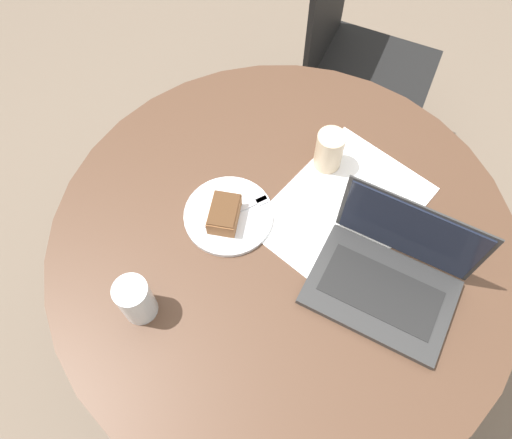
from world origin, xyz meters
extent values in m
plane|color=#6B5B4C|center=(0.00, 0.00, 0.00)|extent=(12.00, 12.00, 0.00)
cylinder|color=#4C3323|center=(0.00, 0.00, 0.01)|extent=(0.52, 0.52, 0.02)
cylinder|color=#4C3323|center=(0.00, 0.00, 0.36)|extent=(0.09, 0.09, 0.68)
cylinder|color=#4C3323|center=(0.00, 0.00, 0.71)|extent=(1.12, 1.12, 0.03)
cube|color=black|center=(-0.70, -0.54, 0.43)|extent=(0.59, 0.59, 0.02)
cube|color=black|center=(-0.58, -0.70, 0.67)|extent=(0.32, 0.25, 0.45)
cube|color=black|center=(-0.97, -0.51, 0.21)|extent=(0.05, 0.05, 0.42)
cube|color=black|center=(-0.67, -0.27, 0.21)|extent=(0.05, 0.05, 0.42)
cube|color=black|center=(-0.74, -0.81, 0.21)|extent=(0.05, 0.05, 0.42)
cube|color=black|center=(-0.43, -0.58, 0.21)|extent=(0.05, 0.05, 0.42)
cube|color=white|center=(-0.17, 0.00, 0.73)|extent=(0.48, 0.42, 0.00)
cylinder|color=silver|center=(0.09, -0.12, 0.73)|extent=(0.22, 0.22, 0.01)
cube|color=brown|center=(0.10, -0.11, 0.76)|extent=(0.11, 0.12, 0.04)
cube|color=#4D311C|center=(0.10, -0.11, 0.79)|extent=(0.11, 0.11, 0.00)
cube|color=silver|center=(0.07, -0.11, 0.74)|extent=(0.17, 0.01, 0.00)
cube|color=silver|center=(0.00, -0.11, 0.74)|extent=(0.03, 0.03, 0.00)
cylinder|color=#C6AD89|center=(-0.20, -0.13, 0.78)|extent=(0.07, 0.07, 0.11)
cylinder|color=silver|center=(0.36, 0.00, 0.79)|extent=(0.07, 0.07, 0.12)
cube|color=#2D2D2D|center=(-0.12, 0.22, 0.74)|extent=(0.35, 0.38, 0.02)
cube|color=black|center=(-0.12, 0.22, 0.75)|extent=(0.25, 0.28, 0.00)
cube|color=#2D2D2D|center=(-0.21, 0.16, 0.85)|extent=(0.18, 0.26, 0.20)
cube|color=black|center=(-0.21, 0.16, 0.85)|extent=(0.17, 0.25, 0.19)
camera|label=1|loc=(0.31, 0.42, 1.79)|focal=35.00mm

